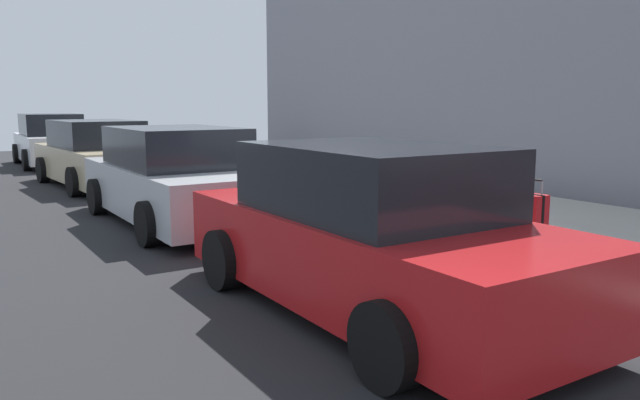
% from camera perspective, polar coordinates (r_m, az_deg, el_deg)
% --- Properties ---
extents(ground_plane, '(40.00, 40.00, 0.00)m').
position_cam_1_polar(ground_plane, '(10.21, -0.58, -2.11)').
color(ground_plane, black).
extents(sidewalk_curb, '(18.00, 5.00, 0.14)m').
position_cam_1_polar(sidewalk_curb, '(11.71, 9.81, -0.47)').
color(sidewalk_curb, '#9E9B93').
rests_on(sidewalk_curb, ground_plane).
extents(suitcase_red_0, '(0.41, 0.27, 0.93)m').
position_cam_1_polar(suitcase_red_0, '(7.92, 18.70, -2.09)').
color(suitcase_red_0, red).
rests_on(suitcase_red_0, sidewalk_curb).
extents(suitcase_teal_1, '(0.38, 0.20, 0.96)m').
position_cam_1_polar(suitcase_teal_1, '(8.23, 16.04, -1.89)').
color(suitcase_teal_1, '#0F606B').
rests_on(suitcase_teal_1, sidewalk_curb).
extents(suitcase_navy_2, '(0.51, 0.27, 0.81)m').
position_cam_1_polar(suitcase_navy_2, '(8.55, 13.19, -1.59)').
color(suitcase_navy_2, navy).
rests_on(suitcase_navy_2, sidewalk_curb).
extents(suitcase_black_3, '(0.44, 0.26, 0.82)m').
position_cam_1_polar(suitcase_black_3, '(8.94, 10.61, -1.01)').
color(suitcase_black_3, black).
rests_on(suitcase_black_3, sidewalk_curb).
extents(suitcase_silver_4, '(0.42, 0.24, 0.93)m').
position_cam_1_polar(suitcase_silver_4, '(9.30, 8.30, -0.44)').
color(suitcase_silver_4, '#9EA0A8').
rests_on(suitcase_silver_4, sidewalk_curb).
extents(suitcase_olive_5, '(0.49, 0.27, 0.99)m').
position_cam_1_polar(suitcase_olive_5, '(9.77, 6.71, 0.11)').
color(suitcase_olive_5, '#59601E').
rests_on(suitcase_olive_5, sidewalk_curb).
extents(suitcase_maroon_6, '(0.41, 0.20, 0.90)m').
position_cam_1_polar(suitcase_maroon_6, '(10.16, 4.66, 0.41)').
color(suitcase_maroon_6, maroon).
rests_on(suitcase_maroon_6, sidewalk_curb).
extents(fire_hydrant, '(0.39, 0.21, 0.84)m').
position_cam_1_polar(fire_hydrant, '(10.86, 1.74, 1.65)').
color(fire_hydrant, '#D89E0C').
rests_on(fire_hydrant, sidewalk_curb).
extents(bollard_post, '(0.12, 0.12, 0.84)m').
position_cam_1_polar(bollard_post, '(11.20, -0.37, 1.78)').
color(bollard_post, brown).
rests_on(bollard_post, sidewalk_curb).
extents(parked_car_red_0, '(4.49, 2.08, 1.58)m').
position_cam_1_polar(parked_car_red_0, '(5.81, 4.76, -3.16)').
color(parked_car_red_0, '#AD1619').
rests_on(parked_car_red_0, ground_plane).
extents(parked_car_silver_1, '(4.80, 2.13, 1.57)m').
position_cam_1_polar(parked_car_silver_1, '(10.41, -13.18, 2.00)').
color(parked_car_silver_1, '#B2B5BA').
rests_on(parked_car_silver_1, ground_plane).
extents(parked_car_beige_2, '(4.80, 2.23, 1.56)m').
position_cam_1_polar(parked_car_beige_2, '(15.58, -19.98, 3.91)').
color(parked_car_beige_2, tan).
rests_on(parked_car_beige_2, ground_plane).
extents(parked_car_white_3, '(4.38, 2.09, 1.63)m').
position_cam_1_polar(parked_car_white_3, '(21.36, -23.61, 5.00)').
color(parked_car_white_3, silver).
rests_on(parked_car_white_3, ground_plane).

